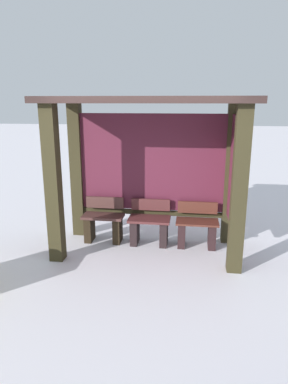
% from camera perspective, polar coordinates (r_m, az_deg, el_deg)
% --- Properties ---
extents(ground_plane, '(60.00, 60.00, 0.00)m').
position_cam_1_polar(ground_plane, '(5.71, 0.57, -9.53)').
color(ground_plane, silver).
extents(bus_shelter, '(3.08, 1.51, 2.43)m').
position_cam_1_polar(bus_shelter, '(5.39, 1.73, 7.28)').
color(bus_shelter, '#332D1A').
rests_on(bus_shelter, ground).
extents(bench_left_inside, '(0.70, 0.35, 0.76)m').
position_cam_1_polar(bench_left_inside, '(5.97, -6.75, -5.21)').
color(bench_left_inside, '#4B2C28').
rests_on(bench_left_inside, ground).
extents(bench_center_inside, '(0.70, 0.41, 0.74)m').
position_cam_1_polar(bench_center_inside, '(5.83, 0.91, -5.75)').
color(bench_center_inside, '#522627').
rests_on(bench_center_inside, ground).
extents(bench_right_inside, '(0.70, 0.38, 0.73)m').
position_cam_1_polar(bench_right_inside, '(5.80, 8.80, -6.13)').
color(bench_right_inside, '#54291F').
rests_on(bench_right_inside, ground).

